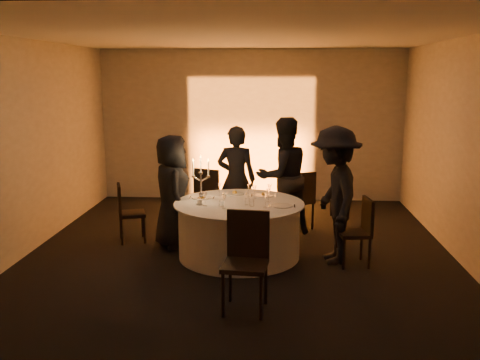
# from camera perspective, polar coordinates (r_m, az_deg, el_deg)

# --- Properties ---
(floor) EXTENTS (7.00, 7.00, 0.00)m
(floor) POSITION_cam_1_polar(r_m,az_deg,el_deg) (7.59, -0.10, -8.10)
(floor) COLOR black
(floor) RESTS_ON ground
(ceiling) EXTENTS (7.00, 7.00, 0.00)m
(ceiling) POSITION_cam_1_polar(r_m,az_deg,el_deg) (7.17, -0.11, 15.13)
(ceiling) COLOR silver
(ceiling) RESTS_ON wall_back
(wall_back) EXTENTS (7.00, 0.00, 7.00)m
(wall_back) POSITION_cam_1_polar(r_m,az_deg,el_deg) (10.70, 1.19, 5.83)
(wall_back) COLOR #AAA59E
(wall_back) RESTS_ON floor
(wall_front) EXTENTS (7.00, 0.00, 7.00)m
(wall_front) POSITION_cam_1_polar(r_m,az_deg,el_deg) (3.81, -3.74, -4.24)
(wall_front) COLOR #AAA59E
(wall_front) RESTS_ON floor
(wall_left) EXTENTS (0.00, 7.00, 7.00)m
(wall_left) POSITION_cam_1_polar(r_m,az_deg,el_deg) (8.02, -22.07, 3.16)
(wall_left) COLOR #AAA59E
(wall_left) RESTS_ON floor
(wall_right) EXTENTS (0.00, 7.00, 7.00)m
(wall_right) POSITION_cam_1_polar(r_m,az_deg,el_deg) (7.64, 22.99, 2.72)
(wall_right) COLOR #AAA59E
(wall_right) RESTS_ON floor
(uplighter_fixture) EXTENTS (0.25, 0.12, 0.10)m
(uplighter_fixture) POSITION_cam_1_polar(r_m,az_deg,el_deg) (10.64, 1.08, -2.12)
(uplighter_fixture) COLOR black
(uplighter_fixture) RESTS_ON floor
(banquet_table) EXTENTS (1.80, 1.80, 0.77)m
(banquet_table) POSITION_cam_1_polar(r_m,az_deg,el_deg) (7.47, -0.10, -5.31)
(banquet_table) COLOR black
(banquet_table) RESTS_ON floor
(chair_left) EXTENTS (0.50, 0.50, 0.89)m
(chair_left) POSITION_cam_1_polar(r_m,az_deg,el_deg) (8.26, -11.99, -3.11)
(chair_left) COLOR black
(chair_left) RESTS_ON floor
(chair_back_left) EXTENTS (0.58, 0.58, 1.03)m
(chair_back_left) POSITION_cam_1_polar(r_m,az_deg,el_deg) (8.71, -3.24, -1.60)
(chair_back_left) COLOR black
(chair_back_left) RESTS_ON floor
(chair_back_right) EXTENTS (0.58, 0.58, 0.97)m
(chair_back_right) POSITION_cam_1_polar(r_m,az_deg,el_deg) (8.76, 6.46, -1.81)
(chair_back_right) COLOR black
(chair_back_right) RESTS_ON floor
(chair_right) EXTENTS (0.46, 0.45, 0.91)m
(chair_right) POSITION_cam_1_polar(r_m,az_deg,el_deg) (7.28, 12.61, -5.00)
(chair_right) COLOR black
(chair_right) RESTS_ON floor
(chair_front) EXTENTS (0.51, 0.51, 1.07)m
(chair_front) POSITION_cam_1_polar(r_m,az_deg,el_deg) (5.81, 0.68, -7.94)
(chair_front) COLOR black
(chair_front) RESTS_ON floor
(guest_left) EXTENTS (0.78, 0.94, 1.66)m
(guest_left) POSITION_cam_1_polar(r_m,az_deg,el_deg) (7.85, -7.25, -1.23)
(guest_left) COLOR black
(guest_left) RESTS_ON floor
(guest_back_left) EXTENTS (0.66, 0.47, 1.72)m
(guest_back_left) POSITION_cam_1_polar(r_m,az_deg,el_deg) (8.56, -0.40, 0.10)
(guest_back_left) COLOR black
(guest_back_left) RESTS_ON floor
(guest_back_right) EXTENTS (1.13, 1.05, 1.86)m
(guest_back_right) POSITION_cam_1_polar(r_m,az_deg,el_deg) (8.42, 4.60, 0.38)
(guest_back_right) COLOR black
(guest_back_right) RESTS_ON floor
(guest_right) EXTENTS (0.80, 1.25, 1.85)m
(guest_right) POSITION_cam_1_polar(r_m,az_deg,el_deg) (7.24, 10.08, -1.61)
(guest_right) COLOR black
(guest_right) RESTS_ON floor
(plate_left) EXTENTS (0.36, 0.29, 0.08)m
(plate_left) POSITION_cam_1_polar(r_m,az_deg,el_deg) (7.66, -4.10, -1.82)
(plate_left) COLOR white
(plate_left) RESTS_ON banquet_table
(plate_back_left) EXTENTS (0.36, 0.28, 0.08)m
(plate_back_left) POSITION_cam_1_polar(r_m,az_deg,el_deg) (7.89, -0.57, -1.40)
(plate_back_left) COLOR white
(plate_back_left) RESTS_ON banquet_table
(plate_back_right) EXTENTS (0.35, 0.28, 0.08)m
(plate_back_right) POSITION_cam_1_polar(r_m,az_deg,el_deg) (7.79, 2.52, -1.57)
(plate_back_right) COLOR white
(plate_back_right) RESTS_ON banquet_table
(plate_right) EXTENTS (0.36, 0.29, 0.01)m
(plate_right) POSITION_cam_1_polar(r_m,az_deg,el_deg) (7.19, 4.48, -2.76)
(plate_right) COLOR white
(plate_right) RESTS_ON banquet_table
(plate_front) EXTENTS (0.35, 0.28, 0.01)m
(plate_front) POSITION_cam_1_polar(r_m,az_deg,el_deg) (6.79, 0.21, -3.57)
(plate_front) COLOR white
(plate_front) RESTS_ON banquet_table
(coffee_cup) EXTENTS (0.11, 0.11, 0.07)m
(coffee_cup) POSITION_cam_1_polar(r_m,az_deg,el_deg) (7.29, -4.32, -2.38)
(coffee_cup) COLOR white
(coffee_cup) RESTS_ON banquet_table
(candelabra) EXTENTS (0.27, 0.13, 0.63)m
(candelabra) POSITION_cam_1_polar(r_m,az_deg,el_deg) (7.55, -4.18, -0.43)
(candelabra) COLOR silver
(candelabra) RESTS_ON banquet_table
(wine_glass_a) EXTENTS (0.07, 0.07, 0.19)m
(wine_glass_a) POSITION_cam_1_polar(r_m,az_deg,el_deg) (7.09, 2.74, -1.87)
(wine_glass_a) COLOR white
(wine_glass_a) RESTS_ON banquet_table
(wine_glass_b) EXTENTS (0.07, 0.07, 0.19)m
(wine_glass_b) POSITION_cam_1_polar(r_m,az_deg,el_deg) (7.74, -2.23, -0.74)
(wine_glass_b) COLOR white
(wine_glass_b) RESTS_ON banquet_table
(wine_glass_c) EXTENTS (0.07, 0.07, 0.19)m
(wine_glass_c) POSITION_cam_1_polar(r_m,az_deg,el_deg) (7.66, 3.16, -0.87)
(wine_glass_c) COLOR white
(wine_glass_c) RESTS_ON banquet_table
(wine_glass_d) EXTENTS (0.07, 0.07, 0.19)m
(wine_glass_d) POSITION_cam_1_polar(r_m,az_deg,el_deg) (7.58, 1.55, -0.99)
(wine_glass_d) COLOR white
(wine_glass_d) RESTS_ON banquet_table
(wine_glass_e) EXTENTS (0.07, 0.07, 0.19)m
(wine_glass_e) POSITION_cam_1_polar(r_m,az_deg,el_deg) (7.02, -1.71, -1.99)
(wine_glass_e) COLOR white
(wine_glass_e) RESTS_ON banquet_table
(wine_glass_f) EXTENTS (0.07, 0.07, 0.19)m
(wine_glass_f) POSITION_cam_1_polar(r_m,az_deg,el_deg) (7.68, 0.94, -0.83)
(wine_glass_f) COLOR white
(wine_glass_f) RESTS_ON banquet_table
(wine_glass_g) EXTENTS (0.07, 0.07, 0.19)m
(wine_glass_g) POSITION_cam_1_polar(r_m,az_deg,el_deg) (7.38, 3.06, -1.33)
(wine_glass_g) COLOR white
(wine_glass_g) RESTS_ON banquet_table
(wine_glass_h) EXTENTS (0.07, 0.07, 0.19)m
(wine_glass_h) POSITION_cam_1_polar(r_m,az_deg,el_deg) (7.18, -3.75, -1.71)
(wine_glass_h) COLOR white
(wine_glass_h) RESTS_ON banquet_table
(tumbler_a) EXTENTS (0.07, 0.07, 0.09)m
(tumbler_a) POSITION_cam_1_polar(r_m,az_deg,el_deg) (7.16, 1.26, -2.48)
(tumbler_a) COLOR white
(tumbler_a) RESTS_ON banquet_table
(tumbler_b) EXTENTS (0.07, 0.07, 0.09)m
(tumbler_b) POSITION_cam_1_polar(r_m,az_deg,el_deg) (7.26, 0.77, -2.29)
(tumbler_b) COLOR white
(tumbler_b) RESTS_ON banquet_table
(tumbler_c) EXTENTS (0.07, 0.07, 0.09)m
(tumbler_c) POSITION_cam_1_polar(r_m,az_deg,el_deg) (7.15, -2.01, -2.51)
(tumbler_c) COLOR white
(tumbler_c) RESTS_ON banquet_table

